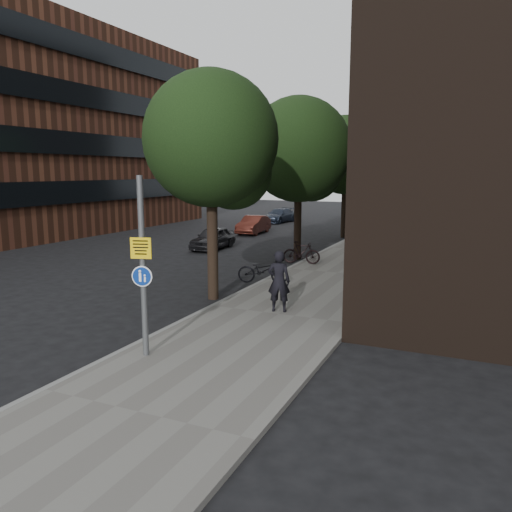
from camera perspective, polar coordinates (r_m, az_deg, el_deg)
The scene contains 15 objects.
ground at distance 12.12m, azimuth -4.48°, elevation -11.04°, with size 120.00×120.00×0.00m, color black.
sidewalk at distance 21.03m, azimuth 9.32°, elevation -2.05°, with size 4.50×60.00×0.12m, color #62605B.
curb_edge at distance 21.70m, azimuth 3.57°, elevation -1.56°, with size 0.15×60.00×0.13m, color slate.
street_tree_near at distance 16.65m, azimuth -4.70°, elevation 12.48°, with size 4.40×4.40×7.50m.
street_tree_mid at distance 24.43m, azimuth 5.17°, elevation 11.57°, with size 5.00×5.00×7.80m.
street_tree_far at distance 33.06m, azimuth 10.38°, elevation 10.95°, with size 5.00×5.00×7.80m.
signpost at distance 11.39m, azimuth -12.81°, elevation -1.21°, with size 0.46×0.16×4.08m.
pedestrian at distance 14.88m, azimuth 2.63°, elevation -2.89°, with size 0.68×0.44×1.85m, color black.
parked_bike_facade_near at distance 18.08m, azimuth 12.61°, elevation -2.35°, with size 0.63×1.79×0.94m, color black.
parked_bike_facade_far at distance 20.57m, azimuth 14.09°, elevation -0.74°, with size 0.52×1.83×1.10m, color black.
parked_bike_curb_near at distance 18.69m, azimuth 0.79°, elevation -1.62°, with size 0.67×1.91×1.00m, color black.
parked_bike_curb_far at distance 22.75m, azimuth 5.22°, elevation 0.39°, with size 0.48×1.71×1.03m, color black.
parked_car_near at distance 27.85m, azimuth -4.94°, elevation 2.05°, with size 1.44×3.59×1.22m, color black.
parked_car_mid at distance 34.64m, azimuth -0.28°, elevation 3.60°, with size 1.32×3.79×1.25m, color #511F17.
parked_car_far at distance 42.36m, azimuth 2.66°, elevation 4.64°, with size 1.63×4.01×1.16m, color #1C2433.
Camera 1 is at (5.48, -9.92, 4.28)m, focal length 35.00 mm.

